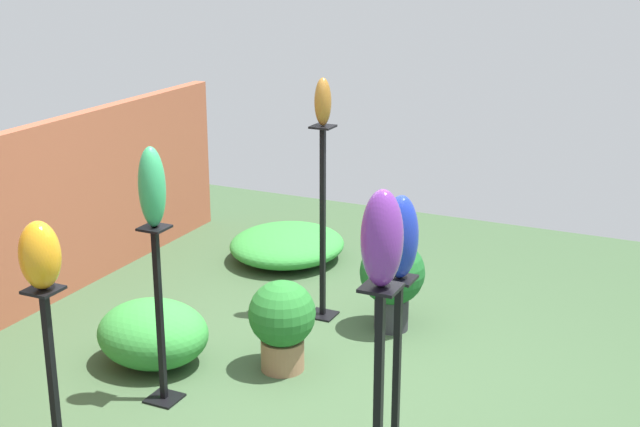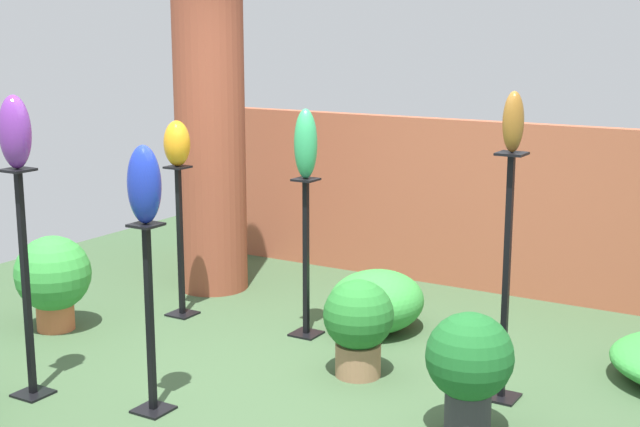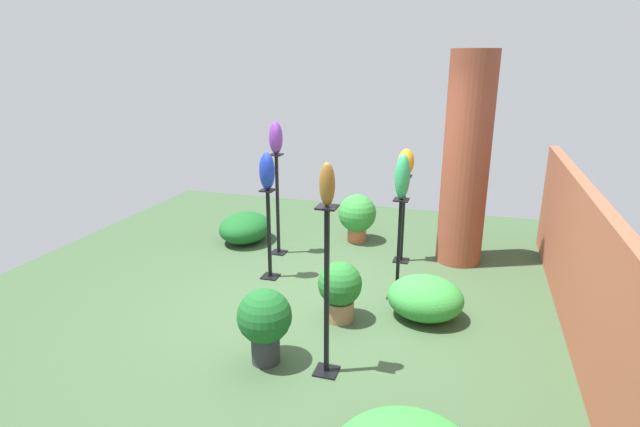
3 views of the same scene
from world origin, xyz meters
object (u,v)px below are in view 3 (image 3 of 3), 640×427
pedestal_cobalt (269,238)px  art_vase_violet (276,138)px  pedestal_bronze (327,300)px  art_vase_cobalt (267,171)px  brick_pillar (466,161)px  art_vase_bronze (327,184)px  pedestal_amber (403,223)px  pedestal_violet (278,209)px  potted_plant_front_right (357,215)px  pedestal_jade (399,254)px  potted_plant_mid_right (340,288)px  art_vase_jade (402,177)px  art_vase_amber (406,162)px  potted_plant_walkway_edge (265,320)px

pedestal_cobalt → art_vase_violet: size_ratio=2.63×
pedestal_bronze → art_vase_cobalt: (-1.67, -1.22, 0.65)m
art_vase_cobalt → brick_pillar: bearing=119.7°
pedestal_cobalt → art_vase_bronze: 2.37m
pedestal_amber → pedestal_violet: pedestal_violet is taller
potted_plant_front_right → pedestal_jade: bearing=27.3°
potted_plant_mid_right → art_vase_jade: bearing=145.0°
art_vase_amber → potted_plant_front_right: (-0.58, -0.74, -0.94)m
pedestal_violet → potted_plant_walkway_edge: size_ratio=2.02×
pedestal_bronze → pedestal_jade: bearing=167.5°
pedestal_amber → art_vase_violet: size_ratio=2.75×
brick_pillar → pedestal_jade: brick_pillar is taller
pedestal_jade → art_vase_cobalt: (-0.07, -1.57, 0.81)m
pedestal_amber → art_vase_cobalt: (1.00, -1.47, 0.80)m
art_vase_cobalt → art_vase_jade: size_ratio=0.90×
art_vase_bronze → brick_pillar: bearing=161.6°
brick_pillar → art_vase_violet: bearing=-79.0°
pedestal_jade → art_vase_jade: bearing=0.0°
pedestal_amber → pedestal_jade: pedestal_amber is taller
potted_plant_walkway_edge → pedestal_amber: bearing=163.2°
art_vase_amber → brick_pillar: bearing=109.1°
art_vase_violet → art_vase_cobalt: bearing=14.3°
pedestal_bronze → potted_plant_front_right: 3.30m
pedestal_bronze → potted_plant_walkway_edge: 0.63m
brick_pillar → art_vase_jade: size_ratio=5.53×
art_vase_cobalt → potted_plant_mid_right: bearing=55.1°
potted_plant_front_right → art_vase_bronze: bearing=8.7°
art_vase_bronze → potted_plant_walkway_edge: bearing=-89.5°
pedestal_amber → pedestal_bronze: size_ratio=0.78×
pedestal_amber → potted_plant_walkway_edge: 2.80m
art_vase_amber → art_vase_cobalt: (1.00, -1.47, -0.00)m
brick_pillar → pedestal_amber: 1.12m
art_vase_amber → pedestal_bronze: bearing=-5.3°
pedestal_violet → potted_plant_walkway_edge: (2.46, 0.86, -0.23)m
pedestal_jade → art_vase_amber: 1.35m
art_vase_jade → art_vase_amber: bearing=-174.3°
pedestal_bronze → pedestal_violet: pedestal_bronze is taller
brick_pillar → pedestal_violet: size_ratio=1.94×
pedestal_violet → potted_plant_mid_right: 2.03m
art_vase_cobalt → potted_plant_mid_right: (0.76, 1.09, -0.98)m
pedestal_amber → art_vase_amber: (0.00, 0.00, 0.81)m
pedestal_cobalt → art_vase_jade: bearing=87.4°
brick_pillar → art_vase_violet: size_ratio=6.36×
pedestal_amber → pedestal_jade: (1.07, 0.11, -0.01)m
brick_pillar → potted_plant_walkway_edge: bearing=-27.6°
pedestal_cobalt → art_vase_cobalt: 0.83m
pedestal_violet → art_vase_bronze: 3.01m
pedestal_violet → potted_plant_mid_right: size_ratio=2.20×
potted_plant_mid_right → potted_plant_walkway_edge: bearing=-25.2°
art_vase_amber → art_vase_cobalt: bearing=-55.8°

